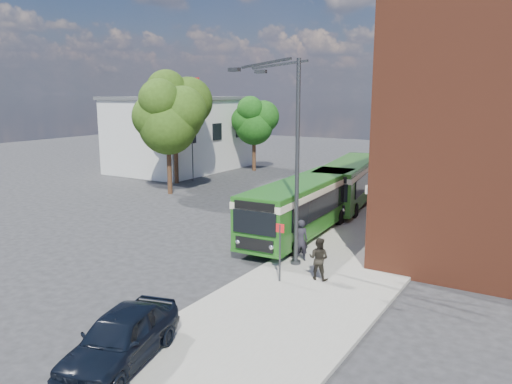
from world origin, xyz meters
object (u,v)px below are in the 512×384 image
Objects in this scene: bus_rear at (350,179)px; parked_car at (121,337)px; street_lamp at (290,159)px; bus_front at (303,202)px.

parked_car is (2.18, -23.11, -0.93)m from bus_rear.
parked_car is at bearing -90.21° from street_lamp.
street_lamp is 10.67m from parked_car.
bus_front is at bearing 82.04° from parked_car.
bus_front reaches higher than parked_car.
bus_rear is 2.62× the size of parked_car.
parked_car is at bearing -84.61° from bus_rear.
bus_rear is at bearing 99.56° from street_lamp.
parked_car is (1.60, -14.73, -0.92)m from bus_front.
bus_rear is 23.23m from parked_car.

